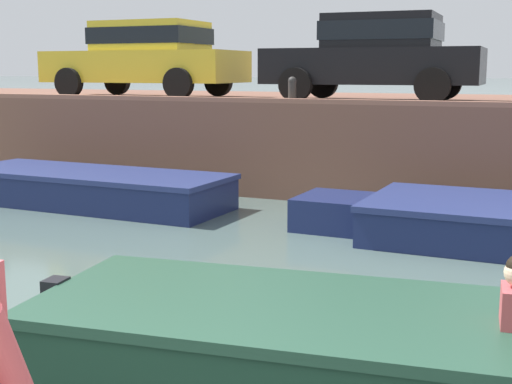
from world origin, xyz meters
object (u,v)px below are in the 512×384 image
object	(u,v)px
motorboat_passing	(433,354)
car_leftmost_yellow	(147,56)
car_left_inner_black	(377,54)
mooring_bollard_mid	(292,89)
boat_moored_west_navy	(80,188)

from	to	relation	value
motorboat_passing	car_leftmost_yellow	size ratio (longest dim) A/B	1.55
motorboat_passing	car_left_inner_black	size ratio (longest dim) A/B	1.65
mooring_bollard_mid	car_left_inner_black	bearing A→B (deg)	53.95
boat_moored_west_navy	motorboat_passing	xyz separation A→B (m)	(6.60, -4.78, -0.01)
motorboat_passing	boat_moored_west_navy	bearing A→B (deg)	144.11
motorboat_passing	car_left_inner_black	world-z (taller)	car_left_inner_black
car_leftmost_yellow	mooring_bollard_mid	size ratio (longest dim) A/B	9.36
boat_moored_west_navy	car_leftmost_yellow	xyz separation A→B (m)	(-0.78, 3.43, 2.22)
motorboat_passing	mooring_bollard_mid	distance (m)	7.80
boat_moored_west_navy	motorboat_passing	bearing A→B (deg)	-35.89
car_leftmost_yellow	car_left_inner_black	world-z (taller)	same
boat_moored_west_navy	car_leftmost_yellow	distance (m)	4.16
motorboat_passing	mooring_bollard_mid	bearing A→B (deg)	118.01
boat_moored_west_navy	car_left_inner_black	bearing A→B (deg)	39.95
boat_moored_west_navy	mooring_bollard_mid	distance (m)	3.94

